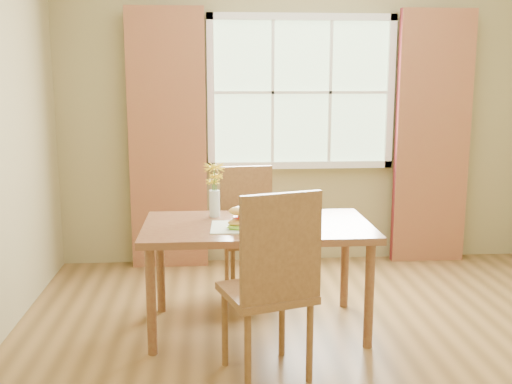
{
  "coord_description": "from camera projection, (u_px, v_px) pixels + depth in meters",
  "views": [
    {
      "loc": [
        -0.79,
        -3.32,
        1.62
      ],
      "look_at": [
        -0.51,
        0.33,
        0.92
      ],
      "focal_mm": 42.0,
      "sensor_mm": 36.0,
      "label": 1
    }
  ],
  "objects": [
    {
      "name": "window",
      "position": [
        301.0,
        92.0,
        5.16
      ],
      "size": [
        1.62,
        0.06,
        1.32
      ],
      "color": "#ABCE9C",
      "rests_on": "room"
    },
    {
      "name": "placemat",
      "position": [
        247.0,
        227.0,
        3.72
      ],
      "size": [
        0.46,
        0.35,
        0.01
      ],
      "primitive_type": "cube",
      "rotation": [
        0.0,
        0.0,
        -0.04
      ],
      "color": "beige",
      "rests_on": "dining_table"
    },
    {
      "name": "plate",
      "position": [
        251.0,
        226.0,
        3.72
      ],
      "size": [
        0.3,
        0.3,
        0.01
      ],
      "primitive_type": "cube",
      "rotation": [
        0.0,
        0.0,
        -0.29
      ],
      "color": "#8FD635",
      "rests_on": "placemat"
    },
    {
      "name": "curtain_left",
      "position": [
        168.0,
        141.0,
        5.06
      ],
      "size": [
        0.65,
        0.08,
        2.2
      ],
      "primitive_type": "cube",
      "color": "maroon",
      "rests_on": "room"
    },
    {
      "name": "room",
      "position": [
        351.0,
        127.0,
        3.36
      ],
      "size": [
        4.24,
        3.84,
        2.74
      ],
      "color": "brown",
      "rests_on": "ground"
    },
    {
      "name": "water_glass",
      "position": [
        296.0,
        217.0,
        3.72
      ],
      "size": [
        0.09,
        0.09,
        0.14
      ],
      "color": "silver",
      "rests_on": "dining_table"
    },
    {
      "name": "chair_far",
      "position": [
        249.0,
        225.0,
        4.54
      ],
      "size": [
        0.44,
        0.44,
        0.96
      ],
      "rotation": [
        0.0,
        0.0,
        0.11
      ],
      "color": "brown",
      "rests_on": "room"
    },
    {
      "name": "flower_vase",
      "position": [
        214.0,
        184.0,
        3.98
      ],
      "size": [
        0.15,
        0.15,
        0.36
      ],
      "color": "silver",
      "rests_on": "dining_table"
    },
    {
      "name": "chair_near",
      "position": [
        273.0,
        279.0,
        3.15
      ],
      "size": [
        0.55,
        0.55,
        1.06
      ],
      "rotation": [
        0.0,
        0.0,
        0.31
      ],
      "color": "brown",
      "rests_on": "room"
    },
    {
      "name": "dining_table",
      "position": [
        257.0,
        235.0,
        3.83
      ],
      "size": [
        1.45,
        0.82,
        0.71
      ],
      "rotation": [
        0.0,
        0.0,
        -0.0
      ],
      "color": "brown",
      "rests_on": "room"
    },
    {
      "name": "curtain_right",
      "position": [
        432.0,
        139.0,
        5.23
      ],
      "size": [
        0.65,
        0.08,
        2.2
      ],
      "primitive_type": "cube",
      "color": "maroon",
      "rests_on": "room"
    },
    {
      "name": "croissant_sandwich",
      "position": [
        241.0,
        216.0,
        3.68
      ],
      "size": [
        0.19,
        0.15,
        0.12
      ],
      "rotation": [
        0.0,
        0.0,
        0.25
      ],
      "color": "#E6BC4E",
      "rests_on": "plate"
    }
  ]
}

